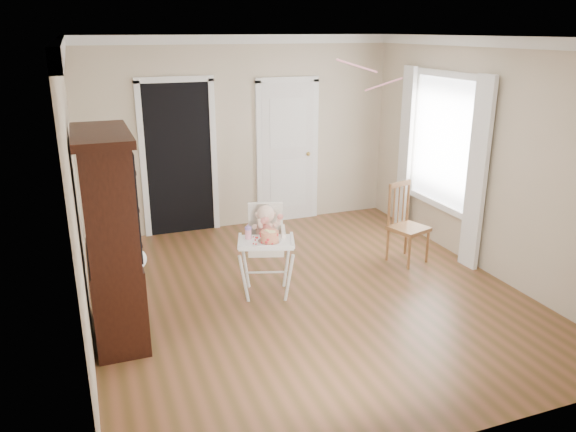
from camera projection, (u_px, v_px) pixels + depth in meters
name	position (u px, v px, depth m)	size (l,w,h in m)	color
floor	(307.00, 294.00, 6.18)	(5.00, 5.00, 0.00)	brown
ceiling	(310.00, 37.00, 5.33)	(5.00, 5.00, 0.00)	white
wall_back	(241.00, 134.00, 7.98)	(4.50, 4.50, 0.00)	beige
wall_left	(75.00, 197.00, 5.01)	(5.00, 5.00, 0.00)	beige
wall_right	(487.00, 158.00, 6.51)	(5.00, 5.00, 0.00)	beige
crown_molding	(310.00, 44.00, 5.35)	(4.50, 5.00, 0.12)	white
doorway	(179.00, 156.00, 7.74)	(1.06, 0.05, 2.22)	black
closet_door	(288.00, 153.00, 8.29)	(0.96, 0.09, 2.13)	white
window_right	(441.00, 151.00, 7.21)	(0.13, 1.84, 2.30)	white
high_chair	(266.00, 240.00, 5.99)	(0.76, 0.86, 1.02)	white
baby	(266.00, 227.00, 5.96)	(0.28, 0.27, 0.45)	beige
cake	(270.00, 236.00, 5.72)	(0.24, 0.24, 0.11)	silver
sippy_cup	(248.00, 232.00, 5.79)	(0.07, 0.07, 0.17)	pink
china_cabinet	(111.00, 237.00, 5.09)	(0.51, 1.15, 1.95)	black
dining_chair	(407.00, 226.00, 6.93)	(0.51, 0.51, 0.99)	brown
streamer	(357.00, 66.00, 6.45)	(0.03, 0.50, 0.02)	pink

